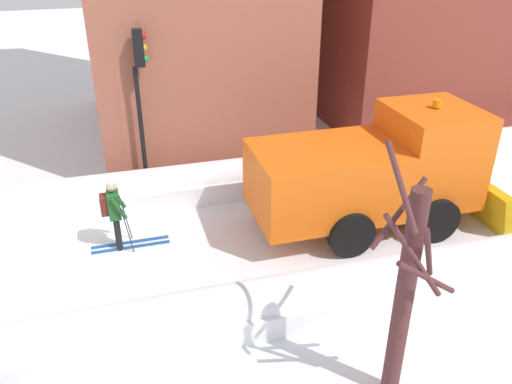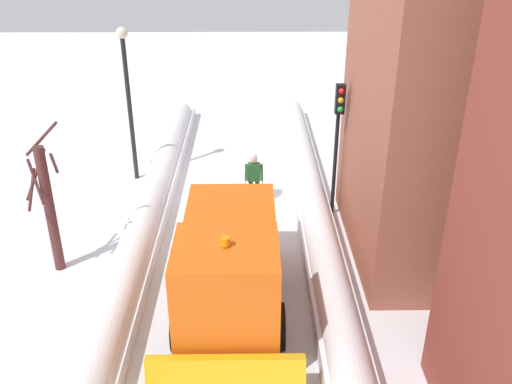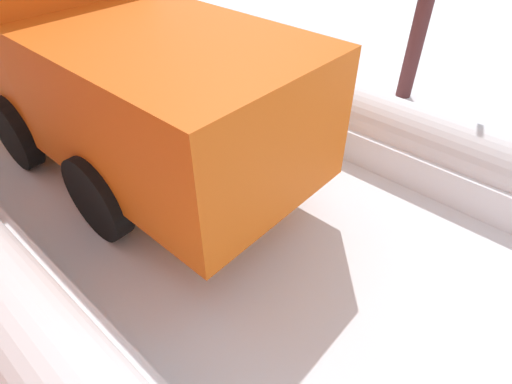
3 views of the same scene
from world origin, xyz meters
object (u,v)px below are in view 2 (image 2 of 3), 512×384
object	(u,v)px
street_lamp	(128,88)
traffic_light_pole	(338,126)
plow_truck	(229,266)
skier	(254,175)
bare_tree_near	(49,206)

from	to	relation	value
street_lamp	traffic_light_pole	bearing A→B (deg)	156.75
plow_truck	traffic_light_pole	bearing A→B (deg)	-122.17
traffic_light_pole	street_lamp	size ratio (longest dim) A/B	0.80
skier	traffic_light_pole	size ratio (longest dim) A/B	0.41
traffic_light_pole	bare_tree_near	size ratio (longest dim) A/B	1.05
plow_truck	bare_tree_near	distance (m)	5.37
street_lamp	bare_tree_near	distance (m)	6.27
plow_truck	skier	bearing A→B (deg)	-95.97
plow_truck	bare_tree_near	xyz separation A→B (m)	(4.88, -2.17, 0.51)
street_lamp	bare_tree_near	xyz separation A→B (m)	(1.10, 5.98, -1.52)
traffic_light_pole	plow_truck	bearing A→B (deg)	57.83
plow_truck	skier	distance (m)	6.21
traffic_light_pole	street_lamp	world-z (taller)	street_lamp
traffic_light_pole	street_lamp	distance (m)	7.64
plow_truck	skier	world-z (taller)	plow_truck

